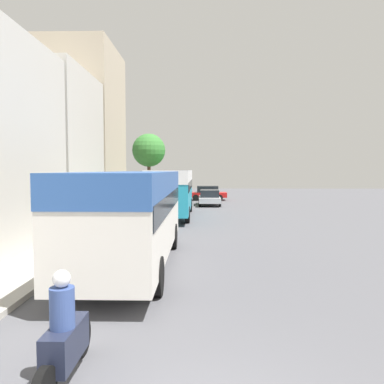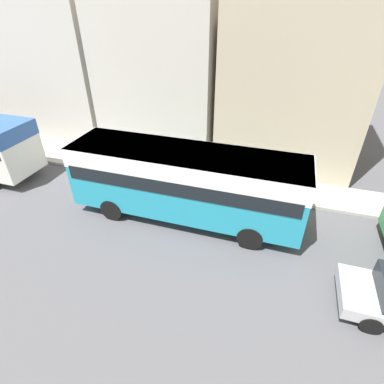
{
  "view_description": "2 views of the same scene",
  "coord_description": "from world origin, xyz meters",
  "px_view_note": "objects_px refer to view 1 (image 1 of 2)",
  "views": [
    {
      "loc": [
        0.22,
        -3.89,
        3.18
      ],
      "look_at": [
        -0.37,
        23.74,
        1.54
      ],
      "focal_mm": 35.0,
      "sensor_mm": 36.0,
      "label": 1
    },
    {
      "loc": [
        8.4,
        24.87,
        8.26
      ],
      "look_at": [
        -1.36,
        21.76,
        1.56
      ],
      "focal_mm": 28.0,
      "sensor_mm": 36.0,
      "label": 2
    }
  ],
  "objects_px": {
    "bus_lead": "(133,206)",
    "car_far_curb": "(209,197)",
    "bus_following": "(172,187)",
    "car_crossing": "(208,193)",
    "bus_third_in_line": "(178,181)",
    "motorcycle_behind_lead": "(64,338)"
  },
  "relations": [
    {
      "from": "bus_lead",
      "to": "bus_third_in_line",
      "type": "distance_m",
      "value": 25.89
    },
    {
      "from": "bus_following",
      "to": "bus_third_in_line",
      "type": "height_order",
      "value": "bus_following"
    },
    {
      "from": "car_crossing",
      "to": "car_far_curb",
      "type": "distance_m",
      "value": 5.65
    },
    {
      "from": "car_crossing",
      "to": "bus_third_in_line",
      "type": "bearing_deg",
      "value": -68.77
    },
    {
      "from": "car_crossing",
      "to": "bus_following",
      "type": "bearing_deg",
      "value": -10.98
    },
    {
      "from": "bus_lead",
      "to": "car_crossing",
      "type": "bearing_deg",
      "value": 83.68
    },
    {
      "from": "motorcycle_behind_lead",
      "to": "car_crossing",
      "type": "relative_size",
      "value": 0.56
    },
    {
      "from": "bus_third_in_line",
      "to": "bus_following",
      "type": "bearing_deg",
      "value": -88.53
    },
    {
      "from": "bus_following",
      "to": "car_far_curb",
      "type": "distance_m",
      "value": 8.8
    },
    {
      "from": "bus_third_in_line",
      "to": "car_crossing",
      "type": "xyz_separation_m",
      "value": [
        3.02,
        1.17,
        -1.25
      ]
    },
    {
      "from": "bus_lead",
      "to": "car_far_curb",
      "type": "height_order",
      "value": "bus_lead"
    },
    {
      "from": "bus_lead",
      "to": "bus_following",
      "type": "height_order",
      "value": "bus_following"
    },
    {
      "from": "bus_third_in_line",
      "to": "car_far_curb",
      "type": "height_order",
      "value": "bus_third_in_line"
    },
    {
      "from": "car_crossing",
      "to": "car_far_curb",
      "type": "xyz_separation_m",
      "value": [
        0.05,
        -5.65,
        -0.04
      ]
    },
    {
      "from": "motorcycle_behind_lead",
      "to": "car_crossing",
      "type": "xyz_separation_m",
      "value": [
        2.81,
        33.8,
        0.09
      ]
    },
    {
      "from": "motorcycle_behind_lead",
      "to": "car_crossing",
      "type": "bearing_deg",
      "value": 85.25
    },
    {
      "from": "car_crossing",
      "to": "motorcycle_behind_lead",
      "type": "bearing_deg",
      "value": -4.75
    },
    {
      "from": "bus_following",
      "to": "bus_third_in_line",
      "type": "bearing_deg",
      "value": 91.47
    },
    {
      "from": "motorcycle_behind_lead",
      "to": "bus_following",
      "type": "bearing_deg",
      "value": 89.69
    },
    {
      "from": "bus_third_in_line",
      "to": "motorcycle_behind_lead",
      "type": "height_order",
      "value": "bus_third_in_line"
    },
    {
      "from": "bus_following",
      "to": "car_crossing",
      "type": "xyz_separation_m",
      "value": [
        2.7,
        13.91,
        -1.27
      ]
    },
    {
      "from": "car_far_curb",
      "to": "bus_third_in_line",
      "type": "bearing_deg",
      "value": -55.54
    }
  ]
}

